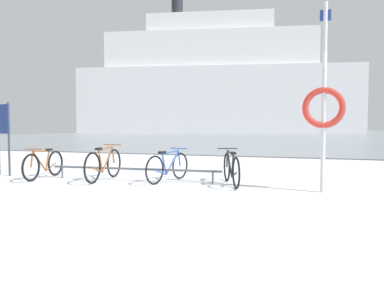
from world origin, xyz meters
The scene contains 9 objects.
ground centered at (0.00, 53.90, -0.04)m, with size 80.00×132.00×0.08m.
bike_rack centered at (-1.43, 2.62, 0.27)m, with size 4.13×0.32×0.31m.
bicycle_0 centered at (-3.68, 2.33, 0.34)m, with size 0.46×1.61×0.75m.
bicycle_1 centered at (-2.13, 2.51, 0.37)m, with size 0.46×1.74×0.82m.
bicycle_2 centered at (-0.63, 2.78, 0.34)m, with size 0.55×1.58×0.75m.
bicycle_3 centered at (0.83, 2.78, 0.35)m, with size 0.72×1.55×0.77m.
info_sign centered at (-5.06, 2.50, 1.27)m, with size 0.54×0.19×1.88m.
rescue_post centered at (2.67, 2.45, 1.70)m, with size 0.78×0.12×3.58m.
ferry_ship centered at (-14.99, 64.72, 9.52)m, with size 54.78×22.52×28.38m.
Camera 1 is at (2.33, -4.71, 1.26)m, focal length 33.14 mm.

